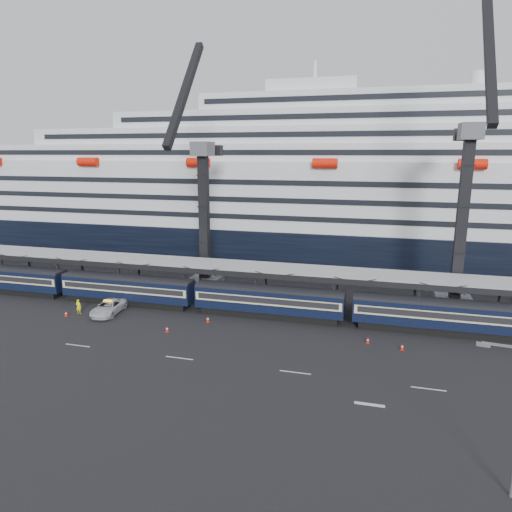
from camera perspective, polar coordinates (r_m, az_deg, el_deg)
name	(u,v)px	position (r m, az deg, el deg)	size (l,w,h in m)	color
ground	(321,357)	(48.39, 8.18, -12.40)	(260.00, 260.00, 0.00)	black
lane_markings	(407,393)	(43.61, 18.40, -15.94)	(111.00, 4.27, 0.02)	beige
train	(295,303)	(57.39, 4.86, -5.83)	(133.05, 3.00, 4.05)	black
canopy	(336,274)	(59.75, 10.00, -2.18)	(130.00, 6.25, 5.53)	#9A9CA2
cruise_ship	(348,196)	(90.12, 11.38, 7.38)	(214.09, 28.84, 34.00)	black
crane_dark_near	(203,212)	(67.46, -6.63, 5.43)	(4.50, 17.75, 35.08)	#474A4E
crane_dark_mid	(463,211)	(62.41, 24.50, 5.09)	(4.50, 18.24, 39.64)	#474A4E
pickup_truck	(108,308)	(62.53, -17.97, -6.14)	(2.85, 6.19, 1.72)	silver
worker	(79,307)	(63.80, -21.30, -5.92)	(0.71, 0.46, 1.94)	#F8FF0D
traffic_cone_a	(66,314)	(63.66, -22.66, -6.65)	(0.38, 0.38, 0.76)	red
traffic_cone_b	(167,329)	(54.94, -11.05, -8.94)	(0.38, 0.38, 0.75)	red
traffic_cone_c	(208,319)	(57.23, -6.05, -7.84)	(0.39, 0.39, 0.78)	red
traffic_cone_d	(368,340)	(52.44, 13.80, -10.18)	(0.36, 0.36, 0.72)	red
traffic_cone_e	(402,347)	(51.73, 17.80, -10.75)	(0.37, 0.37, 0.74)	red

